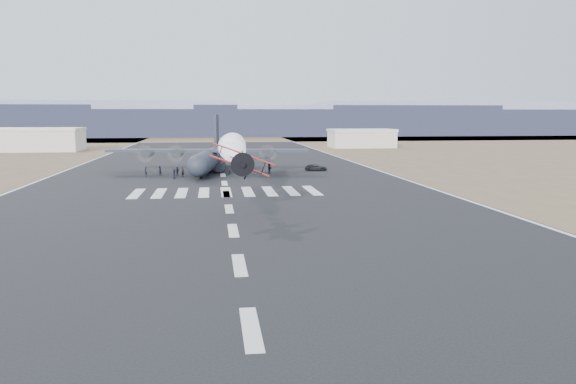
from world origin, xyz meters
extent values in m
plane|color=black|center=(0.00, 0.00, 0.00)|extent=(500.00, 500.00, 0.00)
cube|color=brown|center=(0.00, 230.00, 0.00)|extent=(500.00, 80.00, 0.00)
cube|color=gray|center=(-65.00, 260.00, 8.50)|extent=(150.00, 50.00, 17.00)
cube|color=gray|center=(0.00, 260.00, 6.50)|extent=(150.00, 50.00, 13.00)
cube|color=gray|center=(65.00, 260.00, 7.50)|extent=(150.00, 50.00, 15.00)
cube|color=gray|center=(130.00, 260.00, 8.50)|extent=(150.00, 50.00, 17.00)
cube|color=gray|center=(195.00, 260.00, 6.50)|extent=(150.00, 50.00, 13.00)
cube|color=beige|center=(-52.00, 145.00, 3.00)|extent=(24.00, 14.00, 6.00)
cube|color=beige|center=(-52.00, 145.00, 6.30)|extent=(24.50, 14.50, 0.80)
cube|color=beige|center=(46.00, 150.00, 2.60)|extent=(20.00, 12.00, 5.20)
cube|color=beige|center=(46.00, 150.00, 5.50)|extent=(20.50, 12.50, 0.80)
cylinder|color=#A31D0A|center=(1.23, 33.04, 5.54)|extent=(1.03, 5.52, 0.99)
sphere|color=black|center=(1.23, 33.26, 5.92)|extent=(0.77, 0.77, 0.77)
cylinder|color=black|center=(1.24, 30.39, 5.54)|extent=(1.11, 0.67, 1.10)
cylinder|color=black|center=(1.25, 30.00, 5.54)|extent=(2.43, 0.05, 2.43)
cube|color=#A31D0A|center=(1.23, 32.59, 5.15)|extent=(6.26, 1.14, 2.38)
cube|color=#A31D0A|center=(1.23, 32.26, 6.47)|extent=(6.47, 1.14, 2.45)
cube|color=#A31D0A|center=(1.21, 35.57, 6.09)|extent=(0.12, 0.99, 1.10)
cube|color=#A31D0A|center=(1.21, 35.57, 5.54)|extent=(2.21, 0.79, 0.09)
cylinder|color=black|center=(0.35, 32.15, 4.21)|extent=(0.14, 0.49, 0.49)
cylinder|color=black|center=(2.11, 32.16, 4.21)|extent=(0.14, 0.49, 0.49)
sphere|color=white|center=(1.21, 35.79, 5.54)|extent=(0.77, 0.77, 0.77)
sphere|color=white|center=(1.19, 38.44, 5.57)|extent=(1.16, 1.16, 1.16)
sphere|color=white|center=(1.18, 41.09, 5.60)|extent=(1.56, 1.56, 1.56)
sphere|color=white|center=(1.16, 43.73, 5.64)|extent=(1.95, 1.95, 1.95)
sphere|color=white|center=(1.15, 46.38, 5.67)|extent=(2.34, 2.34, 2.34)
sphere|color=white|center=(1.13, 49.03, 5.70)|extent=(2.73, 2.73, 2.73)
sphere|color=white|center=(1.11, 51.67, 5.73)|extent=(3.12, 3.12, 3.12)
sphere|color=white|center=(1.10, 54.32, 5.77)|extent=(3.52, 3.52, 3.52)
sphere|color=white|center=(1.08, 56.97, 5.80)|extent=(3.91, 3.91, 3.91)
sphere|color=white|center=(1.06, 59.61, 5.83)|extent=(4.30, 4.30, 4.30)
cylinder|color=#212432|center=(-2.38, 76.81, 2.36)|extent=(7.02, 25.65, 3.63)
sphere|color=#212432|center=(-4.09, 64.23, 2.36)|extent=(3.63, 3.63, 3.63)
cone|color=#212432|center=(-0.67, 89.39, 2.36)|extent=(4.33, 5.88, 3.63)
cube|color=#212432|center=(-2.51, 75.92, 4.08)|extent=(36.46, 8.66, 0.45)
cylinder|color=#212432|center=(-13.35, 76.93, 3.63)|extent=(2.08, 3.63, 1.63)
cylinder|color=#3F3F44|center=(-13.59, 75.14, 3.63)|extent=(3.06, 0.46, 3.08)
cylinder|color=#212432|center=(-7.96, 76.20, 3.63)|extent=(2.08, 3.63, 1.63)
cylinder|color=#3F3F44|center=(-8.20, 74.40, 3.63)|extent=(3.06, 0.46, 3.08)
cylinder|color=#212432|center=(2.83, 74.73, 3.63)|extent=(2.08, 3.63, 1.63)
cylinder|color=#3F3F44|center=(2.58, 72.94, 3.63)|extent=(3.06, 0.46, 3.08)
cylinder|color=#212432|center=(8.22, 74.00, 3.63)|extent=(2.08, 3.63, 1.63)
cylinder|color=#3F3F44|center=(7.97, 72.20, 3.63)|extent=(3.06, 0.46, 3.08)
cube|color=#212432|center=(-0.92, 87.60, 6.89)|extent=(1.09, 4.12, 7.25)
cube|color=#212432|center=(-0.86, 88.05, 3.08)|extent=(12.95, 4.41, 0.32)
cube|color=#212432|center=(-4.24, 77.98, 1.00)|extent=(1.81, 5.54, 1.45)
cylinder|color=black|center=(-4.24, 77.98, 0.50)|extent=(0.58, 1.05, 1.00)
cube|color=#212432|center=(-0.28, 77.44, 1.00)|extent=(1.81, 5.54, 1.45)
cylinder|color=black|center=(-0.28, 77.44, 0.50)|extent=(0.58, 1.05, 1.00)
cylinder|color=black|center=(-3.73, 66.93, 0.41)|extent=(0.47, 0.86, 0.82)
imported|color=black|center=(17.63, 77.59, 0.59)|extent=(4.51, 2.54, 1.19)
imported|color=black|center=(-6.84, 70.07, 0.84)|extent=(0.74, 0.78, 1.69)
imported|color=black|center=(3.84, 68.59, 0.79)|extent=(0.89, 0.73, 1.57)
imported|color=black|center=(-2.59, 72.01, 0.78)|extent=(1.00, 1.07, 1.56)
imported|color=black|center=(-7.82, 71.10, 0.80)|extent=(0.99, 1.01, 1.60)
imported|color=black|center=(-8.14, 67.49, 0.81)|extent=(0.52, 0.81, 1.62)
imported|color=black|center=(8.39, 73.75, 0.91)|extent=(0.84, 1.76, 1.82)
imported|color=black|center=(-13.12, 71.00, 0.87)|extent=(0.59, 0.69, 1.74)
imported|color=black|center=(-10.94, 72.48, 0.82)|extent=(0.90, 0.92, 1.64)
camera|label=1|loc=(-1.73, -26.71, 10.56)|focal=35.00mm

